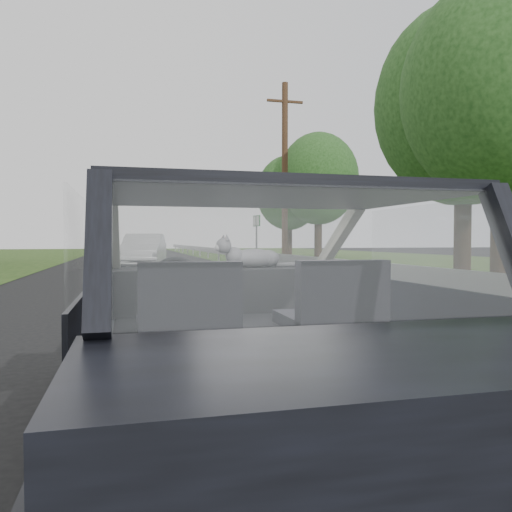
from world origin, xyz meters
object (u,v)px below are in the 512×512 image
subject_car (251,321)px  utility_pole (285,176)px  cat (254,257)px  other_car (144,251)px  highway_sign (257,238)px

subject_car → utility_pole: (5.77, 17.49, 3.20)m
cat → other_car: bearing=76.5°
cat → utility_pole: 17.99m
cat → highway_sign: highway_sign is taller
other_car → utility_pole: utility_pole is taller
highway_sign → utility_pole: utility_pole is taller
subject_car → highway_sign: highway_sign is taller
cat → utility_pole: size_ratio=0.07×
other_car → highway_sign: 8.67m
subject_car → utility_pole: utility_pole is taller
subject_car → utility_pole: 18.69m
subject_car → other_car: 19.39m
other_car → utility_pole: bearing=-9.3°
utility_pole → highway_sign: bearing=84.7°
cat → utility_pole: bearing=57.5°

